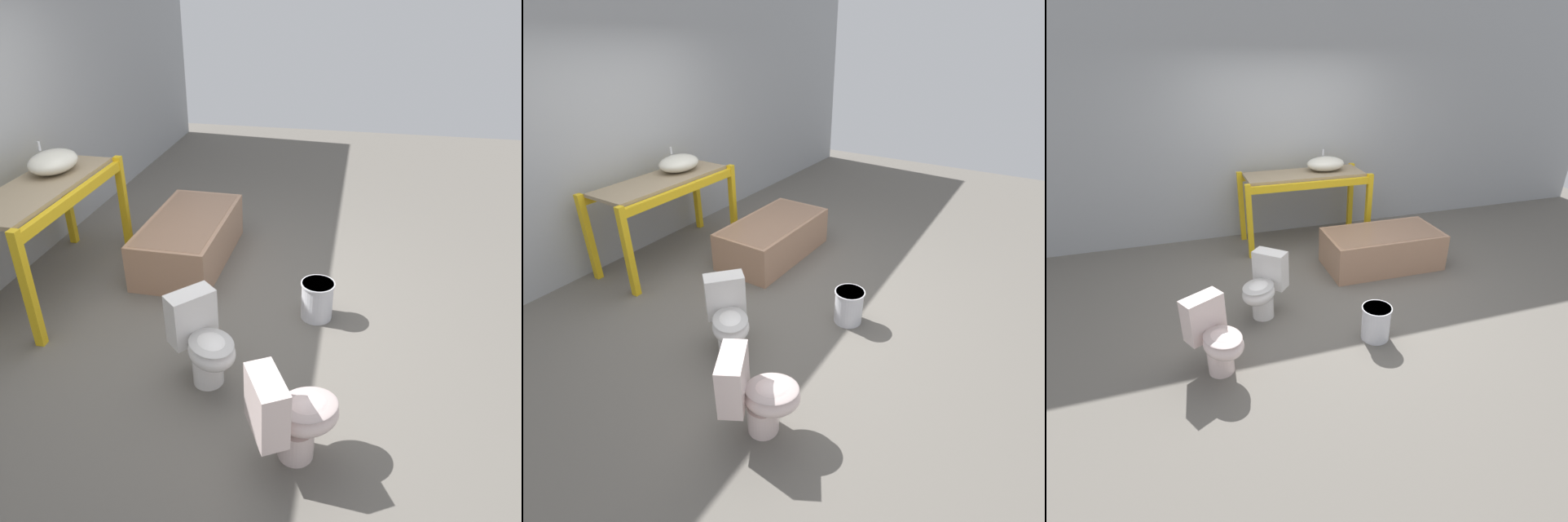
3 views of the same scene
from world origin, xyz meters
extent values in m
plane|color=#666059|center=(0.00, 0.00, 0.00)|extent=(12.00, 12.00, 0.00)
cube|color=#9EA0A3|center=(0.00, 1.83, 1.60)|extent=(10.80, 0.08, 3.20)
cube|color=yellow|center=(-0.69, 0.98, 0.49)|extent=(0.07, 0.07, 0.98)
cube|color=yellow|center=(0.96, 0.98, 0.49)|extent=(0.07, 0.07, 0.98)
cube|color=yellow|center=(-0.69, 1.61, 0.49)|extent=(0.07, 0.07, 0.98)
cube|color=yellow|center=(0.96, 1.61, 0.49)|extent=(0.07, 0.07, 0.98)
cube|color=yellow|center=(0.14, 0.98, 0.90)|extent=(1.65, 0.06, 0.09)
cube|color=yellow|center=(0.14, 1.61, 0.90)|extent=(1.65, 0.06, 0.09)
cube|color=#998466|center=(0.14, 1.30, 0.96)|extent=(1.58, 0.56, 0.04)
ellipsoid|color=silver|center=(0.45, 1.33, 1.08)|extent=(0.52, 0.38, 0.19)
cylinder|color=silver|center=(0.45, 1.44, 1.21)|extent=(0.02, 0.02, 0.08)
cube|color=tan|center=(0.82, 0.26, 0.23)|extent=(1.42, 0.75, 0.45)
cube|color=#977056|center=(0.82, 0.26, 0.36)|extent=(1.34, 0.67, 0.19)
cylinder|color=silver|center=(-1.35, -1.10, 0.11)|extent=(0.22, 0.22, 0.22)
ellipsoid|color=silver|center=(-1.31, -1.16, 0.31)|extent=(0.45, 0.48, 0.21)
ellipsoid|color=#BBA7A3|center=(-1.31, -1.16, 0.38)|extent=(0.42, 0.45, 0.03)
cube|color=silver|center=(-1.44, -0.94, 0.45)|extent=(0.37, 0.30, 0.38)
cylinder|color=white|center=(-0.84, -0.41, 0.11)|extent=(0.22, 0.22, 0.22)
ellipsoid|color=white|center=(-0.88, -0.46, 0.31)|extent=(0.48, 0.48, 0.21)
ellipsoid|color=beige|center=(-0.88, -0.46, 0.38)|extent=(0.45, 0.46, 0.03)
cube|color=white|center=(-0.72, -0.28, 0.45)|extent=(0.36, 0.34, 0.38)
cylinder|color=silver|center=(0.09, -1.08, 0.17)|extent=(0.26, 0.26, 0.33)
cylinder|color=silver|center=(0.09, -1.08, 0.32)|extent=(0.28, 0.28, 0.02)
camera|label=1|loc=(-3.44, -1.31, 2.52)|focal=35.00mm
camera|label=2|loc=(-2.88, -2.25, 2.39)|focal=28.00mm
camera|label=3|loc=(-1.47, -3.86, 2.36)|focal=28.00mm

